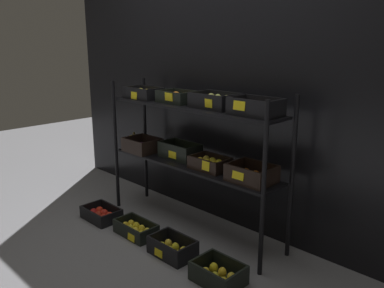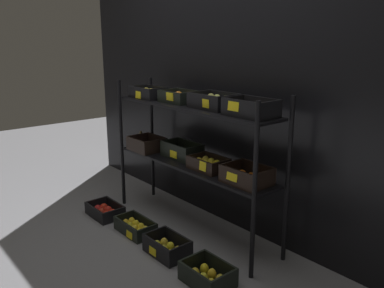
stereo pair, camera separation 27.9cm
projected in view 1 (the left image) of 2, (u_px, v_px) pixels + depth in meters
name	position (u px, v px, depth m)	size (l,w,h in m)	color
ground_plane	(192.00, 227.00, 3.42)	(10.00, 10.00, 0.00)	gray
storefront_wall	(223.00, 89.00, 3.38)	(4.05, 0.12, 2.30)	black
display_rack	(192.00, 134.00, 3.21)	(1.78, 0.38, 1.20)	black
crate_ground_apple_red	(102.00, 214.00, 3.56)	(0.35, 0.23, 0.11)	black
crate_ground_lemon	(136.00, 230.00, 3.27)	(0.37, 0.21, 0.11)	black
crate_ground_center_lemon	(172.00, 249.00, 2.96)	(0.34, 0.23, 0.14)	black
crate_ground_right_lemon	(218.00, 275.00, 2.63)	(0.33, 0.24, 0.14)	black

